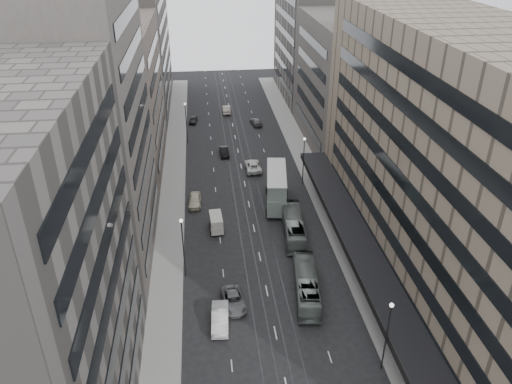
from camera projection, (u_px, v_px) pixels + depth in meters
name	position (u px, v px, depth m)	size (l,w,h in m)	color
ground	(277.00, 340.00, 52.79)	(220.00, 220.00, 0.00)	black
sidewalk_right	(313.00, 176.00, 86.72)	(4.00, 125.00, 0.15)	gray
sidewalk_left	(173.00, 183.00, 84.31)	(4.00, 125.00, 0.15)	gray
department_store	(461.00, 170.00, 54.81)	(19.20, 60.00, 30.00)	#7A6B59
building_right_mid	(349.00, 83.00, 94.65)	(15.00, 28.00, 24.00)	#49443F
building_right_far	(315.00, 40.00, 119.91)	(15.00, 32.00, 28.00)	#64605A
building_left_a	(7.00, 293.00, 36.50)	(15.00, 28.00, 30.00)	#64605A
building_left_b	(77.00, 132.00, 59.13)	(15.00, 26.00, 34.00)	#49443F
building_left_c	(113.00, 98.00, 84.86)	(15.00, 28.00, 25.00)	#65584E
building_left_d	(132.00, 47.00, 112.97)	(15.00, 38.00, 28.00)	#64605A
lamp_right_near	(388.00, 329.00, 46.92)	(0.44, 0.44, 8.32)	#262628
lamp_right_far	(304.00, 155.00, 81.86)	(0.44, 0.44, 8.32)	#262628
lamp_left_near	(183.00, 241.00, 59.82)	(0.44, 0.44, 8.32)	#262628
lamp_left_far	(186.00, 118.00, 97.38)	(0.44, 0.44, 8.32)	#262628
bus_near	(306.00, 285.00, 58.40)	(2.52, 10.79, 3.01)	slate
bus_far	(293.00, 226.00, 69.65)	(2.59, 11.06, 3.08)	gray
double_decker	(276.00, 187.00, 76.69)	(4.31, 10.61, 5.64)	slate
panel_van	(216.00, 222.00, 70.94)	(2.05, 3.90, 2.40)	#BBB4A8
sedan_1	(220.00, 318.00, 54.40)	(1.82, 5.23, 1.72)	silver
sedan_2	(234.00, 300.00, 57.16)	(2.39, 5.19, 1.44)	slate
sedan_4	(195.00, 200.00, 77.56)	(1.93, 4.80, 1.64)	beige
sedan_5	(224.00, 152.00, 94.29)	(1.52, 4.37, 1.44)	black
sedan_6	(253.00, 166.00, 88.60)	(2.67, 5.80, 1.61)	silver
sedan_7	(256.00, 122.00, 108.48)	(1.94, 4.78, 1.39)	#565658
sedan_8	(193.00, 120.00, 109.65)	(1.61, 3.99, 1.36)	black
sedan_9	(226.00, 109.00, 115.23)	(1.78, 5.09, 1.68)	#A99C8C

